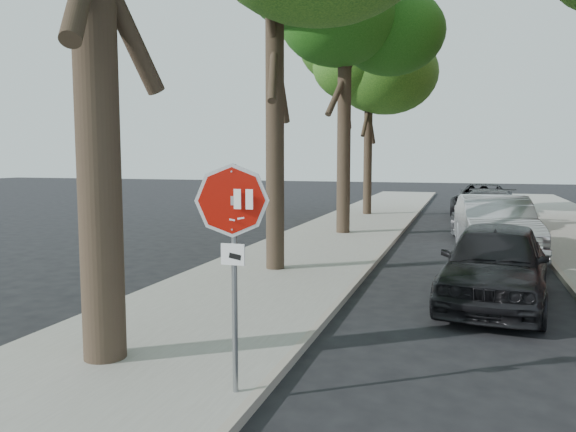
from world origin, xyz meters
name	(u,v)px	position (x,y,z in m)	size (l,w,h in m)	color
ground	(294,410)	(0.00, 0.00, 0.00)	(120.00, 120.00, 0.00)	black
sidewalk_left	(327,242)	(-2.50, 12.00, 0.06)	(4.00, 55.00, 0.12)	gray
curb_left	(390,244)	(-0.45, 12.00, 0.07)	(0.12, 55.00, 0.13)	#9E9384
curb_right	(542,251)	(3.95, 12.00, 0.07)	(0.12, 55.00, 0.13)	#9E9384
stop_sign	(233,234)	(-0.70, -0.03, 1.95)	(0.76, 0.34, 2.61)	gray
tree_mid_b	(345,8)	(-2.42, 14.12, 8.00)	(5.88, 5.46, 10.36)	black
tree_far	(369,63)	(-2.72, 21.11, 7.21)	(5.29, 4.91, 9.33)	black
car_a	(495,263)	(2.33, 5.52, 0.79)	(1.86, 4.62, 1.57)	black
car_b	(495,226)	(2.60, 11.15, 0.86)	(1.81, 5.19, 1.71)	#ACADB4
car_c	(488,211)	(2.60, 16.74, 0.78)	(2.19, 5.40, 1.57)	#45464A
car_d	(483,200)	(2.60, 22.88, 0.78)	(2.58, 5.59, 1.55)	black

